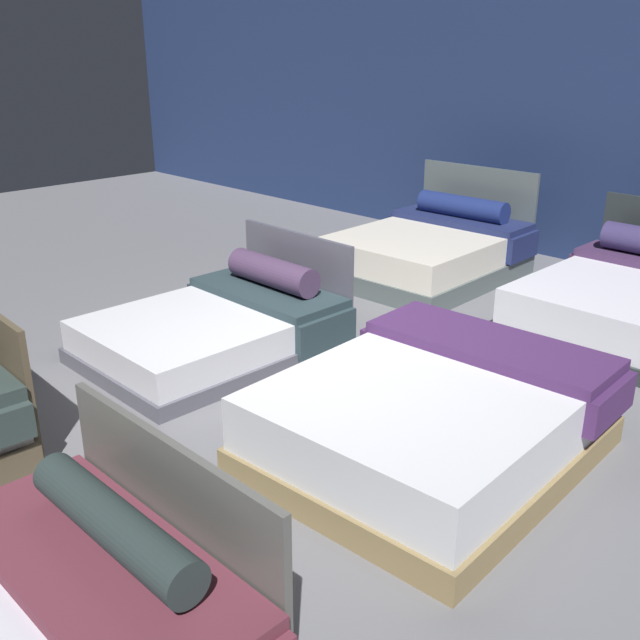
# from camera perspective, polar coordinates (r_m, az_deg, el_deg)

# --- Properties ---
(ground_plane) EXTENTS (18.00, 18.00, 0.02)m
(ground_plane) POSITION_cam_1_polar(r_m,az_deg,el_deg) (5.37, -1.57, -6.02)
(ground_plane) COLOR slate
(showroom_back_wall) EXTENTS (18.00, 0.06, 3.50)m
(showroom_back_wall) POSITION_cam_1_polar(r_m,az_deg,el_deg) (8.69, 22.05, 15.12)
(showroom_back_wall) COLOR navy
(showroom_back_wall) RESTS_ON ground_plane
(bed_2) EXTENTS (1.52, 1.97, 0.86)m
(bed_2) POSITION_cam_1_polar(r_m,az_deg,el_deg) (6.09, -7.65, -0.44)
(bed_2) COLOR #52515D
(bed_2) RESTS_ON ground_plane
(bed_3) EXTENTS (1.78, 2.09, 0.59)m
(bed_3) POSITION_cam_1_polar(r_m,az_deg,el_deg) (4.56, 8.83, -7.54)
(bed_3) COLOR olive
(bed_3) RESTS_ON ground_plane
(bed_4) EXTENTS (1.67, 2.05, 1.09)m
(bed_4) POSITION_cam_1_polar(r_m,az_deg,el_deg) (8.06, 8.59, 5.36)
(bed_4) COLOR #505A5A
(bed_4) RESTS_ON ground_plane
(bed_5) EXTENTS (1.50, 1.97, 1.02)m
(bed_5) POSITION_cam_1_polar(r_m,az_deg,el_deg) (7.02, 22.71, 1.46)
(bed_5) COLOR #272E2E
(bed_5) RESTS_ON ground_plane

